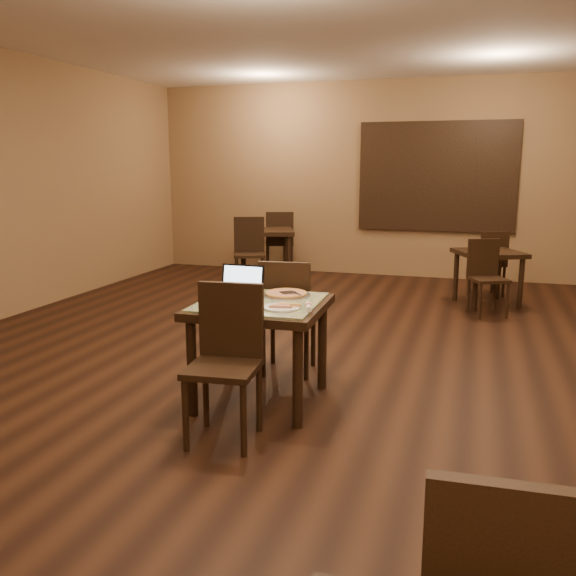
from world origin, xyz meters
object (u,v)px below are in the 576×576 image
(laptop, at_px, (240,289))
(other_table_a, at_px, (489,260))
(pizza_pan, at_px, (286,295))
(other_table_b, at_px, (265,238))
(tiled_table, at_px, (260,315))
(other_table_a_chair_near, at_px, (486,272))
(chair_main_near, at_px, (227,352))
(chair_main_far, at_px, (287,311))
(other_table_a_chair_far, at_px, (490,260))
(other_table_b_chair_near, at_px, (249,248))
(other_table_b_chair_far, at_px, (279,239))

(laptop, height_order, other_table_a, laptop)
(pizza_pan, xyz_separation_m, other_table_b, (-1.69, 4.34, -0.12))
(tiled_table, distance_m, other_table_a_chair_near, 3.69)
(tiled_table, bearing_deg, other_table_a, 65.25)
(laptop, distance_m, other_table_b, 4.68)
(tiled_table, bearing_deg, pizza_pan, 61.66)
(tiled_table, xyz_separation_m, chair_main_near, (-0.01, -0.61, -0.10))
(chair_main_near, relative_size, chair_main_far, 1.02)
(tiled_table, bearing_deg, other_table_b, 107.17)
(other_table_a_chair_near, bearing_deg, other_table_a, 61.80)
(tiled_table, xyz_separation_m, pizza_pan, (0.12, 0.24, 0.11))
(other_table_a_chair_far, bearing_deg, other_table_b_chair_near, -18.08)
(tiled_table, bearing_deg, chair_main_far, 87.40)
(other_table_b, height_order, other_table_b_chair_far, other_table_b_chair_far)
(tiled_table, distance_m, laptop, 0.28)
(chair_main_far, distance_m, other_table_b_chair_near, 3.74)
(chair_main_near, xyz_separation_m, other_table_a, (1.64, 4.46, 0.01))
(chair_main_near, height_order, other_table_b, chair_main_near)
(tiled_table, bearing_deg, other_table_a_chair_far, 67.38)
(tiled_table, height_order, other_table_a_chair_far, other_table_a_chair_far)
(other_table_b_chair_far, bearing_deg, chair_main_far, 87.61)
(pizza_pan, xyz_separation_m, other_table_b_chair_near, (-1.72, 3.75, -0.20))
(pizza_pan, distance_m, other_table_b_chair_near, 4.13)
(tiled_table, height_order, chair_main_near, chair_main_near)
(chair_main_far, height_order, other_table_b_chair_near, other_table_b_chair_near)
(tiled_table, distance_m, pizza_pan, 0.29)
(chair_main_far, xyz_separation_m, other_table_b_chair_near, (-1.61, 3.37, 0.02))
(pizza_pan, xyz_separation_m, other_table_a_chair_near, (1.48, 3.08, -0.27))
(chair_main_near, distance_m, other_table_a_chair_far, 5.25)
(chair_main_near, distance_m, other_table_b_chair_far, 5.98)
(chair_main_far, distance_m, other_table_a_chair_near, 3.14)
(other_table_b, bearing_deg, other_table_b_chair_near, -114.26)
(chair_main_far, xyz_separation_m, other_table_b_chair_far, (-1.55, 4.55, 0.02))
(other_table_a_chair_near, xyz_separation_m, other_table_b_chair_far, (-3.14, 1.84, 0.07))
(chair_main_far, relative_size, other_table_a_chair_far, 1.10)
(other_table_a_chair_far, relative_size, other_table_b, 0.82)
(chair_main_far, bearing_deg, laptop, 61.82)
(chair_main_near, distance_m, chair_main_far, 1.23)
(laptop, xyz_separation_m, other_table_b, (-1.37, 4.47, -0.18))
(laptop, xyz_separation_m, other_table_b_chair_near, (-1.40, 3.88, -0.26))
(tiled_table, height_order, other_table_b_chair_far, other_table_b_chair_far)
(chair_main_far, relative_size, laptop, 2.84)
(chair_main_far, bearing_deg, chair_main_near, 83.25)
(tiled_table, xyz_separation_m, other_table_a, (1.63, 3.84, -0.09))
(chair_main_near, xyz_separation_m, chair_main_far, (0.02, 1.23, -0.01))
(chair_main_far, bearing_deg, pizza_pan, 100.54)
(tiled_table, xyz_separation_m, chair_main_far, (0.01, 0.62, -0.11))
(other_table_a_chair_near, xyz_separation_m, other_table_b_chair_near, (-3.20, 0.66, 0.07))
(tiled_table, relative_size, other_table_a_chair_far, 1.08)
(tiled_table, distance_m, other_table_a_chair_far, 4.67)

